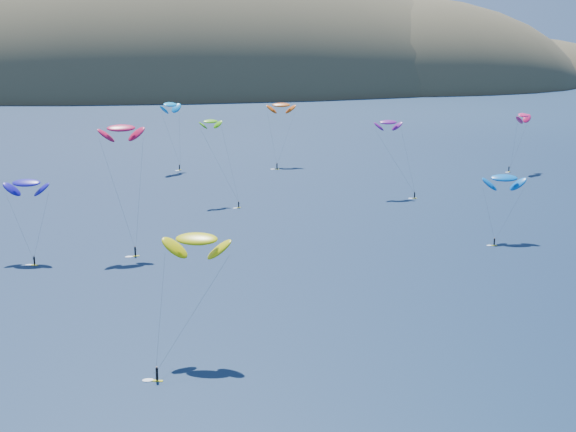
{
  "coord_description": "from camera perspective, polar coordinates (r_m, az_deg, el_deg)",
  "views": [
    {
      "loc": [
        -18.95,
        -65.52,
        43.98
      ],
      "look_at": [
        10.47,
        80.0,
        9.0
      ],
      "focal_mm": 50.0,
      "sensor_mm": 36.0,
      "label": 1
    }
  ],
  "objects": [
    {
      "name": "kitesurfer_11",
      "position": [
        264.2,
        -0.49,
        7.89
      ],
      "size": [
        9.58,
        14.05,
        21.86
      ],
      "rotation": [
        0.0,
        0.0,
        -0.14
      ],
      "color": "gold",
      "rests_on": "ground"
    },
    {
      "name": "kitesurfer_2",
      "position": [
        109.98,
        -6.52,
        -1.65
      ],
      "size": [
        12.05,
        13.84,
        18.41
      ],
      "rotation": [
        0.0,
        0.0,
        -0.34
      ],
      "color": "gold",
      "rests_on": "ground"
    },
    {
      "name": "kitesurfer_8",
      "position": [
        262.3,
        16.39,
        6.88
      ],
      "size": [
        10.1,
        8.24,
        19.64
      ],
      "rotation": [
        0.0,
        0.0,
        0.69
      ],
      "color": "gold",
      "rests_on": "ground"
    },
    {
      "name": "kitesurfer_3",
      "position": [
        207.44,
        -5.52,
        6.69
      ],
      "size": [
        9.5,
        13.67,
        22.27
      ],
      "rotation": [
        0.0,
        0.0,
        0.36
      ],
      "color": "gold",
      "rests_on": "ground"
    },
    {
      "name": "kitesurfer_9",
      "position": [
        163.21,
        -11.79,
        6.12
      ],
      "size": [
        9.33,
        10.29,
        26.98
      ],
      "rotation": [
        0.0,
        0.0,
        0.18
      ],
      "color": "gold",
      "rests_on": "ground"
    },
    {
      "name": "kitesurfer_10",
      "position": [
        163.53,
        -18.11,
        2.25
      ],
      "size": [
        9.18,
        10.43,
        17.01
      ],
      "rotation": [
        0.0,
        0.0,
        -0.23
      ],
      "color": "gold",
      "rests_on": "ground"
    },
    {
      "name": "kitesurfer_4",
      "position": [
        256.45,
        -8.38,
        7.84
      ],
      "size": [
        9.1,
        9.63,
        22.97
      ],
      "rotation": [
        0.0,
        0.0,
        0.86
      ],
      "color": "gold",
      "rests_on": "ground"
    },
    {
      "name": "island",
      "position": [
        632.95,
        -6.16,
        8.22
      ],
      "size": [
        730.0,
        300.0,
        210.0
      ],
      "color": "#3D3526",
      "rests_on": "ground"
    },
    {
      "name": "kitesurfer_5",
      "position": [
        175.94,
        15.12,
        2.62
      ],
      "size": [
        9.88,
        9.55,
        15.39
      ],
      "rotation": [
        0.0,
        0.0,
        -0.2
      ],
      "color": "gold",
      "rests_on": "ground"
    },
    {
      "name": "kitesurfer_6",
      "position": [
        217.14,
        7.14,
        6.62
      ],
      "size": [
        9.51,
        10.34,
        21.37
      ],
      "rotation": [
        0.0,
        0.0,
        -0.04
      ],
      "color": "gold",
      "rests_on": "ground"
    }
  ]
}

